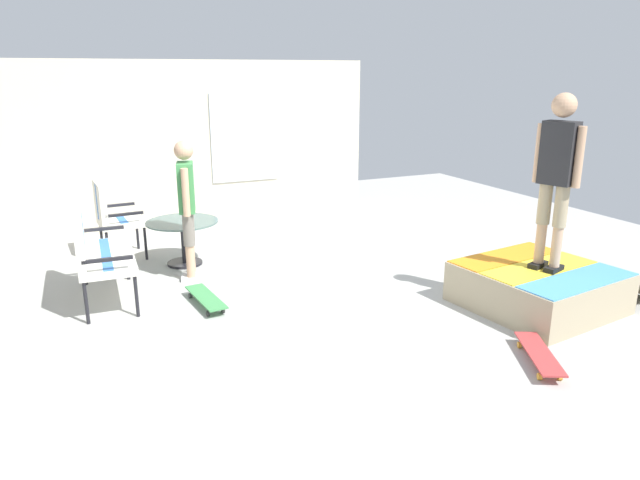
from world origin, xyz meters
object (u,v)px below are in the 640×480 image
(skate_ramp, at_px, (539,286))
(patio_table, at_px, (183,234))
(patio_chair_near_house, at_px, (111,213))
(skateboard_by_bench, at_px, (206,298))
(person_watching, at_px, (187,201))
(skateboard_spare, at_px, (539,354))
(patio_bench, at_px, (94,246))
(person_skater, at_px, (557,169))

(skate_ramp, height_order, patio_table, patio_table)
(skate_ramp, distance_m, patio_chair_near_house, 5.29)
(patio_chair_near_house, relative_size, skateboard_by_bench, 1.25)
(patio_chair_near_house, height_order, person_watching, person_watching)
(skateboard_spare, bearing_deg, skateboard_by_bench, 42.65)
(patio_table, xyz_separation_m, person_watching, (-0.56, 0.04, 0.54))
(patio_bench, relative_size, person_watching, 0.78)
(skate_ramp, relative_size, patio_table, 2.33)
(patio_bench, bearing_deg, person_skater, -117.48)
(skate_ramp, height_order, skateboard_by_bench, skate_ramp)
(patio_bench, xyz_separation_m, patio_chair_near_house, (1.51, -0.33, -0.00))
(patio_table, bearing_deg, person_skater, -134.59)
(skateboard_by_bench, bearing_deg, patio_bench, 59.09)
(person_skater, relative_size, skateboard_spare, 2.19)
(person_skater, bearing_deg, skateboard_spare, 134.03)
(skateboard_by_bench, bearing_deg, patio_table, -3.72)
(patio_chair_near_house, bearing_deg, person_skater, -133.79)
(patio_table, height_order, person_skater, person_skater)
(skate_ramp, xyz_separation_m, patio_bench, (2.09, 4.19, 0.40))
(person_skater, bearing_deg, skateboard_by_bench, 63.67)
(person_skater, relative_size, skateboard_by_bench, 2.15)
(patio_chair_near_house, height_order, patio_table, patio_chair_near_house)
(patio_bench, height_order, patio_table, patio_bench)
(person_watching, bearing_deg, skateboard_spare, -146.68)
(skate_ramp, relative_size, person_skater, 1.19)
(patio_chair_near_house, xyz_separation_m, skateboard_spare, (-4.55, -2.92, -0.53))
(patio_bench, distance_m, person_skater, 4.77)
(person_watching, bearing_deg, skateboard_by_bench, 176.50)
(patio_chair_near_house, bearing_deg, skate_ramp, -133.08)
(skate_ramp, bearing_deg, skateboard_spare, 135.64)
(patio_chair_near_house, xyz_separation_m, person_skater, (-3.67, -3.83, 0.86))
(patio_bench, height_order, person_skater, person_skater)
(patio_bench, bearing_deg, patio_chair_near_house, -12.50)
(person_watching, relative_size, skateboard_spare, 2.04)
(patio_chair_near_house, relative_size, person_watching, 0.62)
(patio_bench, relative_size, skateboard_by_bench, 1.57)
(patio_chair_near_house, distance_m, person_skater, 5.38)
(patio_table, bearing_deg, patio_bench, 127.49)
(patio_bench, bearing_deg, patio_table, -52.51)
(person_skater, xyz_separation_m, skateboard_spare, (-0.88, 0.91, -1.38))
(skate_ramp, bearing_deg, skateboard_by_bench, 64.86)
(patio_table, distance_m, skateboard_spare, 4.46)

